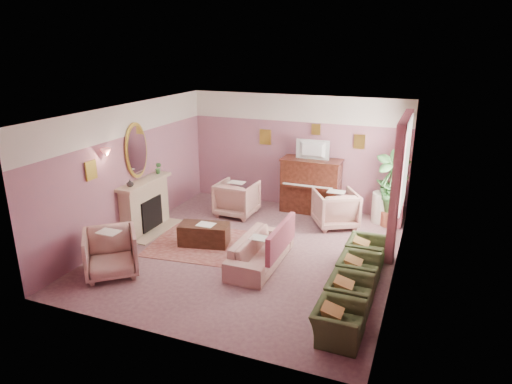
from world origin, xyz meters
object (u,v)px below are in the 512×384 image
at_px(floral_armchair_left, 237,197).
at_px(floral_armchair_right, 335,207).
at_px(piano, 311,186).
at_px(olive_chair_d, 366,248).
at_px(floral_armchair_front, 111,251).
at_px(coffee_table, 204,234).
at_px(olive_chair_c, 359,267).
at_px(television, 312,148).
at_px(sofa, 261,246).
at_px(olive_chair_b, 350,290).
at_px(side_table, 383,207).
at_px(olive_chair_a, 339,318).

distance_m(floral_armchair_left, floral_armchair_right, 2.36).
xyz_separation_m(piano, olive_chair_d, (1.71, -2.37, -0.32)).
height_order(floral_armchair_left, floral_armchair_front, same).
bearing_deg(olive_chair_d, coffee_table, -173.88).
bearing_deg(olive_chair_c, television, 118.62).
xyz_separation_m(sofa, olive_chair_b, (1.83, -0.91, -0.04)).
relative_size(piano, television, 1.75).
height_order(television, sofa, television).
bearing_deg(television, olive_chair_d, -53.56).
distance_m(floral_armchair_right, floral_armchair_front, 4.94).
bearing_deg(piano, sofa, -92.17).
xyz_separation_m(television, sofa, (-0.12, -3.06, -1.22)).
relative_size(television, olive_chair_b, 1.04).
distance_m(sofa, floral_armchair_front, 2.70).
relative_size(coffee_table, olive_chair_d, 1.30).
bearing_deg(side_table, floral_armchair_right, -145.35).
distance_m(sofa, floral_armchair_left, 2.66).
relative_size(piano, olive_chair_a, 1.82).
height_order(floral_armchair_left, olive_chair_a, floral_armchair_left).
bearing_deg(side_table, floral_armchair_front, -133.67).
relative_size(television, olive_chair_c, 1.04).
height_order(floral_armchair_left, floral_armchair_right, same).
bearing_deg(olive_chair_c, floral_armchair_right, 110.82).
distance_m(sofa, floral_armchair_right, 2.55).
relative_size(floral_armchair_left, side_table, 1.32).
xyz_separation_m(olive_chair_c, olive_chair_d, (0.00, 0.82, 0.00)).
xyz_separation_m(floral_armchair_right, olive_chair_d, (0.94, -1.65, -0.13)).
distance_m(television, olive_chair_a, 5.24).
relative_size(coffee_table, floral_armchair_left, 1.08).
bearing_deg(television, coffee_table, -119.54).
bearing_deg(television, olive_chair_c, -61.38).
bearing_deg(olive_chair_a, olive_chair_d, 90.00).
bearing_deg(olive_chair_b, side_table, 89.49).
height_order(floral_armchair_right, olive_chair_a, floral_armchair_right).
bearing_deg(floral_armchair_left, sofa, -56.56).
relative_size(television, floral_armchair_right, 0.87).
relative_size(floral_armchair_front, olive_chair_b, 1.20).
distance_m(olive_chair_a, olive_chair_d, 2.46).
distance_m(sofa, olive_chair_b, 2.04).
xyz_separation_m(floral_armchair_front, olive_chair_c, (4.17, 1.26, -0.13)).
height_order(television, floral_armchair_left, television).
distance_m(floral_armchair_left, olive_chair_b, 4.54).
xyz_separation_m(floral_armchair_front, side_table, (4.21, 4.41, -0.11)).
height_order(television, coffee_table, television).
bearing_deg(coffee_table, side_table, 39.31).
height_order(television, side_table, television).
height_order(coffee_table, side_table, side_table).
distance_m(olive_chair_b, side_table, 3.96).
relative_size(floral_armchair_left, olive_chair_c, 1.20).
distance_m(floral_armchair_left, side_table, 3.44).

